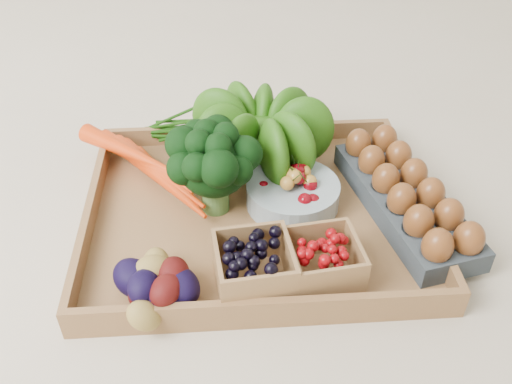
{
  "coord_description": "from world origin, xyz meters",
  "views": [
    {
      "loc": [
        -0.05,
        -0.72,
        0.64
      ],
      "look_at": [
        0.0,
        0.0,
        0.06
      ],
      "focal_mm": 40.0,
      "sensor_mm": 36.0,
      "label": 1
    }
  ],
  "objects": [
    {
      "name": "potatoes",
      "position": [
        -0.15,
        -0.18,
        0.06
      ],
      "size": [
        0.14,
        0.14,
        0.08
      ],
      "primitive_type": null,
      "color": "#380909",
      "rests_on": "tray"
    },
    {
      "name": "punnet_blackberry",
      "position": [
        -0.01,
        -0.16,
        0.05
      ],
      "size": [
        0.12,
        0.12,
        0.07
      ],
      "primitive_type": "cube",
      "rotation": [
        0.0,
        0.0,
        0.11
      ],
      "color": "black",
      "rests_on": "tray"
    },
    {
      "name": "lettuce",
      "position": [
        0.02,
        0.14,
        0.1
      ],
      "size": [
        0.16,
        0.16,
        0.16
      ],
      "primitive_type": "sphere",
      "color": "#214D0C",
      "rests_on": "tray"
    },
    {
      "name": "ground",
      "position": [
        0.0,
        0.0,
        0.0
      ],
      "size": [
        4.0,
        4.0,
        0.0
      ],
      "primitive_type": "plane",
      "color": "beige",
      "rests_on": "ground"
    },
    {
      "name": "punnet_raspberry",
      "position": [
        0.09,
        -0.15,
        0.05
      ],
      "size": [
        0.11,
        0.11,
        0.07
      ],
      "primitive_type": "cube",
      "rotation": [
        0.0,
        0.0,
        0.13
      ],
      "color": "maroon",
      "rests_on": "tray"
    },
    {
      "name": "carrots",
      "position": [
        -0.17,
        0.1,
        0.04
      ],
      "size": [
        0.23,
        0.17,
        0.06
      ],
      "primitive_type": null,
      "color": "red",
      "rests_on": "tray"
    },
    {
      "name": "cherry_bowl",
      "position": [
        0.06,
        0.02,
        0.04
      ],
      "size": [
        0.16,
        0.16,
        0.04
      ],
      "primitive_type": "cylinder",
      "color": "#8C9EA5",
      "rests_on": "tray"
    },
    {
      "name": "tray",
      "position": [
        0.0,
        0.0,
        0.01
      ],
      "size": [
        0.55,
        0.45,
        0.01
      ],
      "primitive_type": "cube",
      "color": "olive",
      "rests_on": "ground"
    },
    {
      "name": "egg_carton",
      "position": [
        0.25,
        -0.01,
        0.03
      ],
      "size": [
        0.18,
        0.34,
        0.04
      ],
      "primitive_type": "cube",
      "rotation": [
        0.0,
        0.0,
        0.22
      ],
      "color": "#343C42",
      "rests_on": "tray"
    },
    {
      "name": "broccoli",
      "position": [
        -0.07,
        0.02,
        0.07
      ],
      "size": [
        0.15,
        0.15,
        0.12
      ],
      "primitive_type": null,
      "color": "black",
      "rests_on": "tray"
    }
  ]
}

